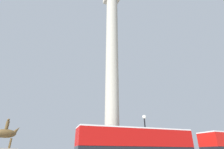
# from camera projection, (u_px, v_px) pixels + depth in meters

# --- Properties ---
(monument_column) EXTENTS (4.60, 4.60, 27.58)m
(monument_column) POSITION_uv_depth(u_px,v_px,m) (112.00, 86.00, 22.90)
(monument_column) COLOR #A39E8E
(monument_column) RESTS_ON ground_plane
(street_lamp) EXTENTS (0.44, 0.44, 6.20)m
(street_lamp) POSITION_uv_depth(u_px,v_px,m) (146.00, 139.00, 19.27)
(street_lamp) COLOR black
(street_lamp) RESTS_ON ground_plane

